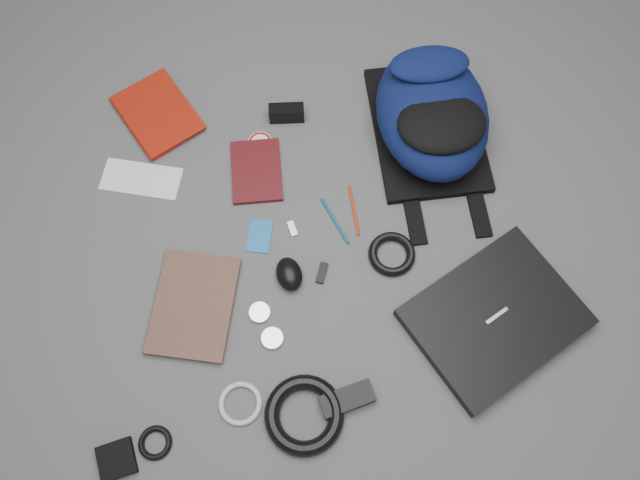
{
  "coord_description": "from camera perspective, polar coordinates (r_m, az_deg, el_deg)",
  "views": [
    {
      "loc": [
        -0.08,
        -0.59,
        1.54
      ],
      "look_at": [
        0.0,
        0.0,
        0.02
      ],
      "focal_mm": 35.0,
      "sensor_mm": 36.0,
      "label": 1
    }
  ],
  "objects": [
    {
      "name": "power_brick",
      "position": [
        1.54,
        2.48,
        -14.32
      ],
      "size": [
        0.14,
        0.08,
        0.03
      ],
      "primitive_type": "cube",
      "rotation": [
        0.0,
        0.0,
        0.21
      ],
      "color": "black",
      "rests_on": "ground"
    },
    {
      "name": "dvd_case",
      "position": [
        1.74,
        -5.83,
        6.29
      ],
      "size": [
        0.15,
        0.2,
        0.02
      ],
      "primitive_type": "cube",
      "rotation": [
        0.0,
        0.0,
        -0.05
      ],
      "color": "#3D0B0E",
      "rests_on": "ground"
    },
    {
      "name": "backpack",
      "position": [
        1.75,
        10.19,
        11.4
      ],
      "size": [
        0.33,
        0.47,
        0.19
      ],
      "primitive_type": null,
      "rotation": [
        0.0,
        0.0,
        -0.02
      ],
      "color": "#080F33",
      "rests_on": "ground"
    },
    {
      "name": "compact_camera",
      "position": [
        1.81,
        -3.08,
        11.51
      ],
      "size": [
        0.1,
        0.05,
        0.06
      ],
      "primitive_type": "cube",
      "rotation": [
        0.0,
        0.0,
        -0.1
      ],
      "color": "black",
      "rests_on": "ground"
    },
    {
      "name": "pouch",
      "position": [
        1.6,
        -18.1,
        -18.56
      ],
      "size": [
        0.1,
        0.1,
        0.02
      ],
      "primitive_type": "cube",
      "rotation": [
        0.0,
        0.0,
        0.18
      ],
      "color": "black",
      "rests_on": "ground"
    },
    {
      "name": "power_cord_coil",
      "position": [
        1.53,
        -1.45,
        -15.68
      ],
      "size": [
        0.19,
        0.19,
        0.04
      ],
      "primitive_type": "torus",
      "rotation": [
        0.0,
        0.0,
        -0.02
      ],
      "color": "black",
      "rests_on": "ground"
    },
    {
      "name": "sticker_disc",
      "position": [
        1.79,
        -5.51,
        8.87
      ],
      "size": [
        0.09,
        0.09,
        0.0
      ],
      "primitive_type": "cylinder",
      "rotation": [
        0.0,
        0.0,
        -0.31
      ],
      "color": "white",
      "rests_on": "ground"
    },
    {
      "name": "headphone_left",
      "position": [
        1.6,
        -5.54,
        -6.62
      ],
      "size": [
        0.05,
        0.05,
        0.01
      ],
      "primitive_type": "cylinder",
      "rotation": [
        0.0,
        0.0,
        -0.02
      ],
      "color": "silver",
      "rests_on": "ground"
    },
    {
      "name": "comic_book",
      "position": [
        1.65,
        -14.86,
        -5.36
      ],
      "size": [
        0.27,
        0.32,
        0.02
      ],
      "primitive_type": "imported",
      "rotation": [
        0.0,
        0.0,
        -0.27
      ],
      "color": "#AE5E0C",
      "rests_on": "ground"
    },
    {
      "name": "headphone_right",
      "position": [
        1.58,
        -4.39,
        -8.95
      ],
      "size": [
        0.07,
        0.07,
        0.01
      ],
      "primitive_type": "cylinder",
      "rotation": [
        0.0,
        0.0,
        0.4
      ],
      "color": "silver",
      "rests_on": "ground"
    },
    {
      "name": "earbud_coil",
      "position": [
        1.59,
        -14.83,
        -17.48
      ],
      "size": [
        0.1,
        0.1,
        0.01
      ],
      "primitive_type": "torus",
      "rotation": [
        0.0,
        0.0,
        -0.35
      ],
      "color": "black",
      "rests_on": "ground"
    },
    {
      "name": "id_badge",
      "position": [
        1.67,
        -5.54,
        0.35
      ],
      "size": [
        0.08,
        0.1,
        0.0
      ],
      "primitive_type": "cube",
      "rotation": [
        0.0,
        0.0,
        -0.25
      ],
      "color": "#176DAF",
      "rests_on": "ground"
    },
    {
      "name": "pen_red",
      "position": [
        1.69,
        3.12,
        2.71
      ],
      "size": [
        0.01,
        0.14,
        0.01
      ],
      "primitive_type": "cylinder",
      "rotation": [
        1.57,
        0.0,
        0.02
      ],
      "color": "#B3300D",
      "rests_on": "ground"
    },
    {
      "name": "mouse",
      "position": [
        1.6,
        -2.84,
        -3.14
      ],
      "size": [
        0.08,
        0.1,
        0.05
      ],
      "primitive_type": "ellipsoid",
      "rotation": [
        0.0,
        0.0,
        0.14
      ],
      "color": "black",
      "rests_on": "ground"
    },
    {
      "name": "pen_teal",
      "position": [
        1.67,
        1.36,
        1.78
      ],
      "size": [
        0.06,
        0.14,
        0.01
      ],
      "primitive_type": "cylinder",
      "rotation": [
        1.57,
        0.0,
        0.36
      ],
      "color": "#0B5363",
      "rests_on": "ground"
    },
    {
      "name": "envelope",
      "position": [
        1.8,
        -16.03,
        5.39
      ],
      "size": [
        0.24,
        0.16,
        0.0
      ],
      "primitive_type": "cube",
      "rotation": [
        0.0,
        0.0,
        -0.3
      ],
      "color": "white",
      "rests_on": "ground"
    },
    {
      "name": "ground",
      "position": [
        1.65,
        0.0,
        -0.25
      ],
      "size": [
        4.0,
        4.0,
        0.0
      ],
      "primitive_type": "plane",
      "color": "#4F4F51",
      "rests_on": "ground"
    },
    {
      "name": "usb_black",
      "position": [
        1.62,
        0.18,
        -3.02
      ],
      "size": [
        0.04,
        0.06,
        0.01
      ],
      "primitive_type": "cube",
      "rotation": [
        0.0,
        0.0,
        -0.4
      ],
      "color": "black",
      "rests_on": "ground"
    },
    {
      "name": "laptop",
      "position": [
        1.63,
        15.69,
        -6.84
      ],
      "size": [
        0.5,
        0.46,
        0.04
      ],
      "primitive_type": "cube",
      "rotation": [
        0.0,
        0.0,
        0.46
      ],
      "color": "black",
      "rests_on": "ground"
    },
    {
      "name": "textbook_red",
      "position": [
        1.87,
        -17.01,
        9.61
      ],
      "size": [
        0.27,
        0.3,
        0.03
      ],
      "primitive_type": "imported",
      "rotation": [
        0.0,
        0.0,
        0.47
      ],
      "color": "maroon",
      "rests_on": "ground"
    },
    {
      "name": "cable_coil",
      "position": [
        1.64,
        6.59,
        -1.28
      ],
      "size": [
        0.16,
        0.16,
        0.02
      ],
      "primitive_type": "torus",
      "rotation": [
        0.0,
        0.0,
        0.36
      ],
      "color": "black",
      "rests_on": "ground"
    },
    {
      "name": "white_cable_coil",
      "position": [
        1.56,
        -7.3,
        -14.61
      ],
      "size": [
        0.12,
        0.12,
        0.01
      ],
      "primitive_type": "torus",
      "rotation": [
        0.0,
        0.0,
        0.13
      ],
      "color": "beige",
      "rests_on": "ground"
    },
    {
      "name": "usb_silver",
      "position": [
        1.67,
        -2.54,
        1.04
      ],
      "size": [
        0.03,
        0.05,
        0.01
      ],
      "primitive_type": "cube",
      "rotation": [
        0.0,
        0.0,
        0.21
      ],
      "color": "#B7B7B9",
      "rests_on": "ground"
    }
  ]
}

